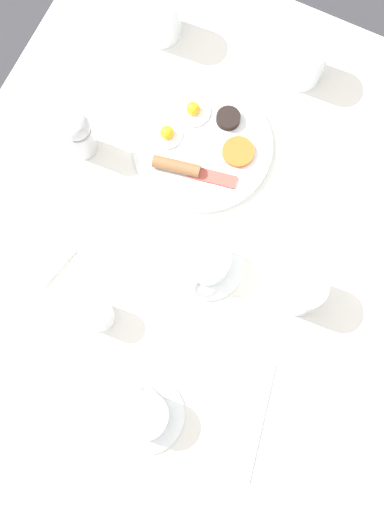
# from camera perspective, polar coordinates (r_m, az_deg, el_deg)

# --- Properties ---
(ground_plane) EXTENTS (8.00, 8.00, 0.00)m
(ground_plane) POSITION_cam_1_polar(r_m,az_deg,el_deg) (1.85, -0.00, -5.22)
(ground_plane) COLOR #333338
(table) EXTENTS (1.00, 1.19, 0.73)m
(table) POSITION_cam_1_polar(r_m,az_deg,el_deg) (1.19, -0.00, -0.90)
(table) COLOR silver
(table) RESTS_ON ground_plane
(breakfast_plate) EXTENTS (0.28, 0.28, 0.04)m
(breakfast_plate) POSITION_cam_1_polar(r_m,az_deg,el_deg) (1.19, 0.94, 10.60)
(breakfast_plate) COLOR white
(breakfast_plate) RESTS_ON table
(teacup_with_saucer_left) EXTENTS (0.14, 0.14, 0.07)m
(teacup_with_saucer_left) POSITION_cam_1_polar(r_m,az_deg,el_deg) (1.10, 1.54, -0.59)
(teacup_with_saucer_left) COLOR white
(teacup_with_saucer_left) RESTS_ON table
(teacup_with_saucer_right) EXTENTS (0.14, 0.14, 0.07)m
(teacup_with_saucer_right) POSITION_cam_1_polar(r_m,az_deg,el_deg) (1.08, -4.45, -14.85)
(teacup_with_saucer_right) COLOR white
(teacup_with_saucer_right) RESTS_ON table
(water_glass_tall) EXTENTS (0.08, 0.08, 0.10)m
(water_glass_tall) POSITION_cam_1_polar(r_m,az_deg,el_deg) (1.25, 10.70, 17.79)
(water_glass_tall) COLOR white
(water_glass_tall) RESTS_ON table
(water_glass_short) EXTENTS (0.08, 0.08, 0.10)m
(water_glass_short) POSITION_cam_1_polar(r_m,az_deg,el_deg) (1.09, 10.36, -3.23)
(water_glass_short) COLOR white
(water_glass_short) RESTS_ON table
(wine_glass_spare) EXTENTS (0.08, 0.08, 0.11)m
(wine_glass_spare) POSITION_cam_1_polar(r_m,az_deg,el_deg) (1.28, -3.02, 21.90)
(wine_glass_spare) COLOR white
(wine_glass_spare) RESTS_ON table
(creamer_jug) EXTENTS (0.08, 0.06, 0.07)m
(creamer_jug) POSITION_cam_1_polar(r_m,az_deg,el_deg) (1.09, -9.04, -5.50)
(creamer_jug) COLOR white
(creamer_jug) RESTS_ON table
(salt_grinder) EXTENTS (0.05, 0.05, 0.12)m
(salt_grinder) POSITION_cam_1_polar(r_m,az_deg,el_deg) (1.16, -10.68, 11.32)
(salt_grinder) COLOR #BCBCC1
(salt_grinder) RESTS_ON table
(napkin_folded) EXTENTS (0.16, 0.12, 0.01)m
(napkin_folded) POSITION_cam_1_polar(r_m,az_deg,el_deg) (1.17, -14.97, 0.92)
(napkin_folded) COLOR white
(napkin_folded) RESTS_ON table
(knife_by_plate) EXTENTS (0.05, 0.21, 0.00)m
(knife_by_plate) POSITION_cam_1_polar(r_m,az_deg,el_deg) (1.11, 6.39, -15.43)
(knife_by_plate) COLOR silver
(knife_by_plate) RESTS_ON table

